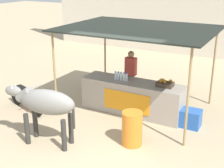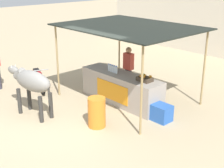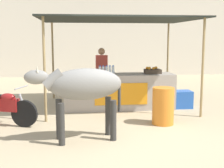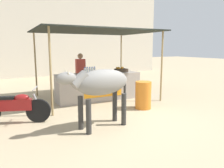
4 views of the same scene
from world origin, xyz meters
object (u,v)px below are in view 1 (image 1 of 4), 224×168
at_px(fruit_crate, 165,84).
at_px(motorcycle_parked, 26,97).
at_px(vendor_behind_counter, 131,76).
at_px(cow, 45,103).
at_px(water_barrel, 132,129).
at_px(stall_counter, 132,97).
at_px(cooler_box, 189,118).

height_order(fruit_crate, motorcycle_parked, fruit_crate).
xyz_separation_m(vendor_behind_counter, motorcycle_parked, (-2.45, -2.11, -0.42)).
height_order(fruit_crate, cow, cow).
height_order(water_barrel, cow, cow).
height_order(water_barrel, motorcycle_parked, motorcycle_parked).
bearing_deg(stall_counter, cooler_box, -3.23).
height_order(vendor_behind_counter, cow, vendor_behind_counter).
bearing_deg(motorcycle_parked, cooler_box, 15.37).
xyz_separation_m(vendor_behind_counter, cooler_box, (2.14, -0.85, -0.61)).
distance_m(water_barrel, cow, 2.13).
bearing_deg(motorcycle_parked, fruit_crate, 20.43).
distance_m(vendor_behind_counter, cooler_box, 2.38).
bearing_deg(water_barrel, cow, -154.02).
bearing_deg(fruit_crate, water_barrel, -95.83).
relative_size(stall_counter, fruit_crate, 6.82).
bearing_deg(water_barrel, stall_counter, 114.56).
relative_size(vendor_behind_counter, cooler_box, 2.75).
bearing_deg(vendor_behind_counter, cooler_box, -21.70).
xyz_separation_m(fruit_crate, vendor_behind_counter, (-1.36, 0.69, -0.19)).
bearing_deg(water_barrel, motorcycle_parked, 175.00).
bearing_deg(fruit_crate, cow, -127.45).
bearing_deg(water_barrel, vendor_behind_counter, 115.91).
height_order(stall_counter, cow, cow).
relative_size(stall_counter, vendor_behind_counter, 1.82).
relative_size(cooler_box, motorcycle_parked, 0.35).
height_order(fruit_crate, cooler_box, fruit_crate).
relative_size(cooler_box, water_barrel, 0.71).
xyz_separation_m(cooler_box, water_barrel, (-0.96, -1.58, 0.18)).
xyz_separation_m(water_barrel, motorcycle_parked, (-3.63, 0.32, 0.01)).
bearing_deg(stall_counter, vendor_behind_counter, 118.80).
xyz_separation_m(fruit_crate, cooler_box, (0.78, -0.16, -0.79)).
height_order(cow, motorcycle_parked, cow).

